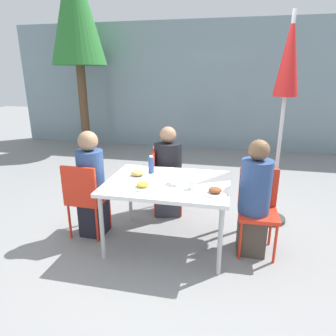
# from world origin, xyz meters

# --- Properties ---
(ground_plane) EXTENTS (24.00, 24.00, 0.00)m
(ground_plane) POSITION_xyz_m (0.00, 0.00, 0.00)
(ground_plane) COLOR gray
(building_facade) EXTENTS (10.00, 0.20, 3.00)m
(building_facade) POSITION_xyz_m (0.00, 4.66, 1.50)
(building_facade) COLOR gray
(building_facade) RESTS_ON ground
(dining_table) EXTENTS (1.29, 0.98, 0.74)m
(dining_table) POSITION_xyz_m (0.00, 0.00, 0.68)
(dining_table) COLOR white
(dining_table) RESTS_ON ground
(chair_left) EXTENTS (0.41, 0.41, 0.88)m
(chair_left) POSITION_xyz_m (-0.95, -0.06, 0.52)
(chair_left) COLOR red
(chair_left) RESTS_ON ground
(person_left) EXTENTS (0.30, 0.30, 1.24)m
(person_left) POSITION_xyz_m (-0.90, 0.02, 0.60)
(person_left) COLOR black
(person_left) RESTS_ON ground
(chair_right) EXTENTS (0.41, 0.41, 0.88)m
(chair_right) POSITION_xyz_m (0.94, 0.11, 0.52)
(chair_right) COLOR red
(chair_right) RESTS_ON ground
(person_right) EXTENTS (0.31, 0.31, 1.22)m
(person_right) POSITION_xyz_m (0.90, 0.03, 0.59)
(person_right) COLOR #473D33
(person_right) RESTS_ON ground
(chair_far) EXTENTS (0.48, 0.48, 0.88)m
(chair_far) POSITION_xyz_m (-0.25, 0.77, 0.52)
(chair_far) COLOR red
(chair_far) RESTS_ON ground
(person_far) EXTENTS (0.38, 0.38, 1.19)m
(person_far) POSITION_xyz_m (-0.16, 0.74, 0.56)
(person_far) COLOR #383842
(person_far) RESTS_ON ground
(closed_umbrella) EXTENTS (0.36, 0.36, 2.48)m
(closed_umbrella) POSITION_xyz_m (1.19, 0.80, 1.82)
(closed_umbrella) COLOR #333333
(closed_umbrella) RESTS_ON ground
(plate_0) EXTENTS (0.23, 0.23, 0.06)m
(plate_0) POSITION_xyz_m (0.51, -0.24, 0.76)
(plate_0) COLOR white
(plate_0) RESTS_ON dining_table
(plate_1) EXTENTS (0.23, 0.23, 0.06)m
(plate_1) POSITION_xyz_m (-0.21, -0.23, 0.76)
(plate_1) COLOR white
(plate_1) RESTS_ON dining_table
(plate_2) EXTENTS (0.27, 0.27, 0.07)m
(plate_2) POSITION_xyz_m (-0.36, 0.08, 0.76)
(plate_2) COLOR white
(plate_2) RESTS_ON dining_table
(bottle) EXTENTS (0.07, 0.07, 0.20)m
(bottle) POSITION_xyz_m (-0.25, 0.24, 0.83)
(bottle) COLOR #334C8E
(bottle) RESTS_ON dining_table
(drinking_cup) EXTENTS (0.08, 0.08, 0.09)m
(drinking_cup) POSITION_xyz_m (0.28, -0.15, 0.78)
(drinking_cup) COLOR white
(drinking_cup) RESTS_ON dining_table
(salad_bowl) EXTENTS (0.16, 0.16, 0.06)m
(salad_bowl) POSITION_xyz_m (0.09, -0.06, 0.77)
(salad_bowl) COLOR white
(salad_bowl) RESTS_ON dining_table
(tree_behind_left) EXTENTS (1.23, 1.23, 4.47)m
(tree_behind_left) POSITION_xyz_m (-2.89, 3.78, 3.19)
(tree_behind_left) COLOR brown
(tree_behind_left) RESTS_ON ground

